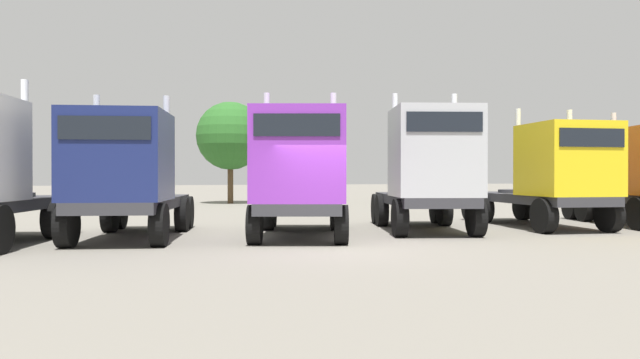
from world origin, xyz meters
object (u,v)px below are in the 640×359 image
(semi_truck_navy, at_px, (125,174))
(semi_truck_silver, at_px, (430,169))
(semi_truck_yellow, at_px, (554,175))
(semi_truck_purple, at_px, (299,174))

(semi_truck_navy, relative_size, semi_truck_silver, 1.04)
(semi_truck_silver, xyz_separation_m, semi_truck_yellow, (4.51, -0.03, -0.18))
(semi_truck_yellow, bearing_deg, semi_truck_silver, -83.15)
(semi_truck_silver, relative_size, semi_truck_yellow, 0.96)
(semi_truck_purple, xyz_separation_m, semi_truck_yellow, (8.75, 0.49, -0.03))
(semi_truck_purple, bearing_deg, semi_truck_navy, -84.36)
(semi_truck_navy, distance_m, semi_truck_purple, 4.63)
(semi_truck_navy, relative_size, semi_truck_yellow, 0.99)
(semi_truck_purple, height_order, semi_truck_yellow, semi_truck_purple)
(semi_truck_navy, distance_m, semi_truck_silver, 8.80)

